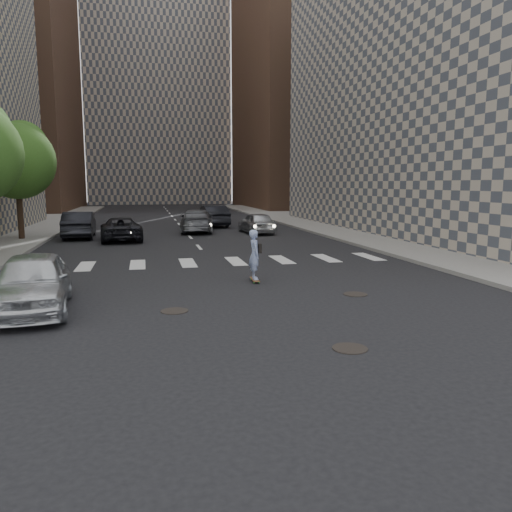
{
  "coord_description": "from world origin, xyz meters",
  "views": [
    {
      "loc": [
        -2.67,
        -11.31,
        3.22
      ],
      "look_at": [
        0.22,
        1.58,
        1.3
      ],
      "focal_mm": 35.0,
      "sensor_mm": 36.0,
      "label": 1
    }
  ],
  "objects": [
    {
      "name": "traffic_car_a",
      "position": [
        -6.5,
        20.0,
        0.79
      ],
      "size": [
        1.85,
        4.83,
        1.57
      ],
      "primitive_type": "imported",
      "rotation": [
        0.0,
        0.0,
        3.18
      ],
      "color": "black",
      "rests_on": "ground"
    },
    {
      "name": "silver_sedan",
      "position": [
        -5.5,
        2.0,
        0.75
      ],
      "size": [
        2.17,
        4.54,
        1.5
      ],
      "primitive_type": "imported",
      "rotation": [
        0.0,
        0.0,
        0.09
      ],
      "color": "silver",
      "rests_on": "ground"
    },
    {
      "name": "building_right",
      "position": [
        18.49,
        18.49,
        10.98
      ],
      "size": [
        15.0,
        33.0,
        22.0
      ],
      "color": "#ADA08E",
      "rests_on": "ground"
    },
    {
      "name": "manhole_c",
      "position": [
        3.3,
        2.0,
        0.01
      ],
      "size": [
        0.7,
        0.7,
        0.02
      ],
      "primitive_type": "cylinder",
      "color": "black",
      "rests_on": "ground"
    },
    {
      "name": "traffic_car_d",
      "position": [
        4.44,
        20.3,
        0.7
      ],
      "size": [
        2.0,
        4.21,
        1.39
      ],
      "primitive_type": "imported",
      "rotation": [
        0.0,
        0.0,
        3.23
      ],
      "color": "#B6B9BE",
      "rests_on": "ground"
    },
    {
      "name": "manhole_a",
      "position": [
        1.2,
        -2.5,
        0.01
      ],
      "size": [
        0.7,
        0.7,
        0.02
      ],
      "primitive_type": "cylinder",
      "color": "black",
      "rests_on": "ground"
    },
    {
      "name": "tower_right",
      "position": [
        20.0,
        55.0,
        18.0
      ],
      "size": [
        18.0,
        24.0,
        36.0
      ],
      "primitive_type": "cube",
      "color": "brown",
      "rests_on": "ground"
    },
    {
      "name": "traffic_car_c",
      "position": [
        -4.02,
        18.0,
        0.66
      ],
      "size": [
        2.57,
        4.93,
        1.33
      ],
      "primitive_type": "imported",
      "rotation": [
        0.0,
        0.0,
        3.22
      ],
      "color": "black",
      "rests_on": "ground"
    },
    {
      "name": "tower_center",
      "position": [
        0.0,
        78.0,
        24.0
      ],
      "size": [
        22.0,
        20.0,
        48.0
      ],
      "primitive_type": "cube",
      "color": "#ADA08E",
      "rests_on": "ground"
    },
    {
      "name": "sidewalk_right",
      "position": [
        14.5,
        20.0,
        0.07
      ],
      "size": [
        13.0,
        80.0,
        0.15
      ],
      "primitive_type": "cube",
      "color": "gray",
      "rests_on": "ground"
    },
    {
      "name": "skateboarder",
      "position": [
        0.83,
        4.53,
        0.91
      ],
      "size": [
        0.44,
        0.88,
        1.73
      ],
      "rotation": [
        0.0,
        0.0,
        -0.05
      ],
      "color": "brown",
      "rests_on": "ground"
    },
    {
      "name": "ground",
      "position": [
        0.0,
        0.0,
        0.0
      ],
      "size": [
        160.0,
        160.0,
        0.0
      ],
      "primitive_type": "plane",
      "color": "black",
      "rests_on": "ground"
    },
    {
      "name": "traffic_car_e",
      "position": [
        2.36,
        26.32,
        0.8
      ],
      "size": [
        2.09,
        4.98,
        1.6
      ],
      "primitive_type": "imported",
      "rotation": [
        0.0,
        0.0,
        3.22
      ],
      "color": "black",
      "rests_on": "ground"
    },
    {
      "name": "traffic_car_b",
      "position": [
        0.74,
        22.0,
        0.76
      ],
      "size": [
        2.79,
        5.46,
        1.52
      ],
      "primitive_type": "imported",
      "rotation": [
        0.0,
        0.0,
        3.01
      ],
      "color": "#595A60",
      "rests_on": "ground"
    },
    {
      "name": "manhole_b",
      "position": [
        -2.0,
        1.2,
        0.01
      ],
      "size": [
        0.7,
        0.7,
        0.02
      ],
      "primitive_type": "cylinder",
      "color": "black",
      "rests_on": "ground"
    },
    {
      "name": "tree_c",
      "position": [
        -9.45,
        19.14,
        4.65
      ],
      "size": [
        4.2,
        4.2,
        6.6
      ],
      "color": "#382619",
      "rests_on": "sidewalk_left"
    }
  ]
}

